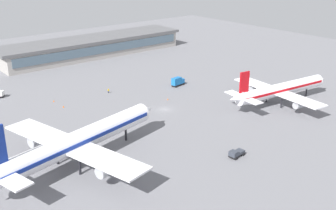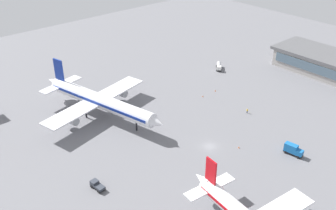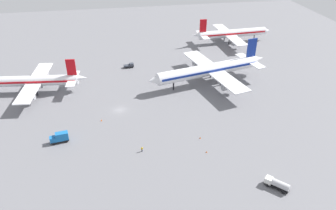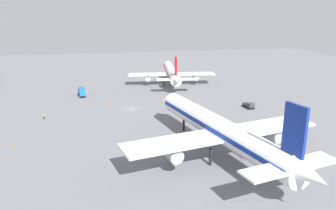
% 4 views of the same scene
% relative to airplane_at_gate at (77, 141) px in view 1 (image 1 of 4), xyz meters
% --- Properties ---
extents(ground, '(288.00, 288.00, 0.00)m').
position_rel_airplane_at_gate_xyz_m(ground, '(-38.19, -15.01, -5.95)').
color(ground, slate).
extents(terminal_building, '(91.79, 20.46, 8.54)m').
position_rel_airplane_at_gate_xyz_m(terminal_building, '(-56.87, -92.94, -1.60)').
color(terminal_building, '#9E9993').
rests_on(terminal_building, ground).
extents(airplane_at_gate, '(53.26, 43.37, 16.37)m').
position_rel_airplane_at_gate_xyz_m(airplane_at_gate, '(0.00, 0.00, 0.00)').
color(airplane_at_gate, white).
rests_on(airplane_at_gate, ground).
extents(airplane_distant, '(44.09, 35.56, 13.42)m').
position_rel_airplane_at_gate_xyz_m(airplane_distant, '(-70.98, 4.89, -1.07)').
color(airplane_distant, white).
rests_on(airplane_distant, ground).
extents(pushback_tractor, '(4.57, 2.58, 1.90)m').
position_rel_airplane_at_gate_xyz_m(pushback_tractor, '(-31.59, 21.33, -4.98)').
color(pushback_tractor, black).
rests_on(pushback_tractor, ground).
extents(catering_truck, '(5.82, 2.87, 3.30)m').
position_rel_airplane_at_gate_xyz_m(catering_truck, '(-57.30, -30.71, -4.26)').
color(catering_truck, black).
rests_on(catering_truck, ground).
extents(ground_crew_worker, '(0.58, 0.42, 1.67)m').
position_rel_airplane_at_gate_xyz_m(ground_crew_worker, '(-32.86, -40.00, -5.10)').
color(ground_crew_worker, '#1E2338').
rests_on(ground_crew_worker, ground).
extents(safety_cone_near_gate, '(0.44, 0.44, 0.60)m').
position_rel_airplane_at_gate_xyz_m(safety_cone_near_gate, '(-14.01, -36.93, -5.65)').
color(safety_cone_near_gate, '#EA590C').
rests_on(safety_cone_near_gate, ground).
extents(safety_cone_mid_apron, '(0.44, 0.44, 0.60)m').
position_rel_airplane_at_gate_xyz_m(safety_cone_mid_apron, '(-13.94, -44.00, -5.65)').
color(safety_cone_mid_apron, '#EA590C').
rests_on(safety_cone_mid_apron, ground).
extents(safety_cone_far_side, '(0.44, 0.44, 0.60)m').
position_rel_airplane_at_gate_xyz_m(safety_cone_far_side, '(-44.70, -21.14, -5.65)').
color(safety_cone_far_side, '#EA590C').
rests_on(safety_cone_far_side, ground).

